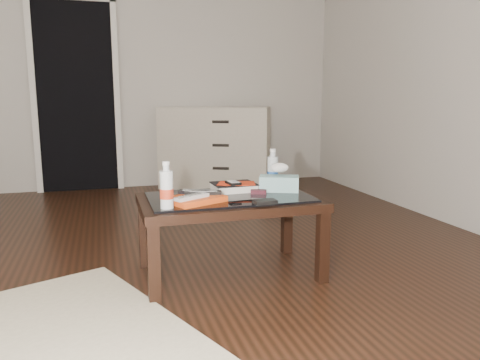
{
  "coord_description": "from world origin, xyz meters",
  "views": [
    {
      "loc": [
        -0.16,
        -2.88,
        1.02
      ],
      "look_at": [
        0.58,
        -0.38,
        0.55
      ],
      "focal_mm": 35.0,
      "sensor_mm": 36.0,
      "label": 1
    }
  ],
  "objects_px": {
    "dresser": "(215,147)",
    "water_bottle_right": "(273,168)",
    "textbook": "(234,187)",
    "tissue_box": "(279,183)",
    "coffee_table": "(229,207)",
    "water_bottle_left": "(167,185)"
  },
  "relations": [
    {
      "from": "dresser",
      "to": "water_bottle_left",
      "type": "bearing_deg",
      "value": -84.05
    },
    {
      "from": "dresser",
      "to": "coffee_table",
      "type": "bearing_deg",
      "value": -77.65
    },
    {
      "from": "dresser",
      "to": "textbook",
      "type": "bearing_deg",
      "value": -76.83
    },
    {
      "from": "water_bottle_left",
      "to": "tissue_box",
      "type": "relative_size",
      "value": 1.03
    },
    {
      "from": "water_bottle_left",
      "to": "coffee_table",
      "type": "bearing_deg",
      "value": 26.66
    },
    {
      "from": "coffee_table",
      "to": "tissue_box",
      "type": "bearing_deg",
      "value": 10.24
    },
    {
      "from": "textbook",
      "to": "water_bottle_right",
      "type": "bearing_deg",
      "value": 6.65
    },
    {
      "from": "textbook",
      "to": "tissue_box",
      "type": "relative_size",
      "value": 1.09
    },
    {
      "from": "dresser",
      "to": "tissue_box",
      "type": "relative_size",
      "value": 5.65
    },
    {
      "from": "textbook",
      "to": "water_bottle_left",
      "type": "xyz_separation_m",
      "value": [
        -0.44,
        -0.33,
        0.1
      ]
    },
    {
      "from": "textbook",
      "to": "water_bottle_left",
      "type": "height_order",
      "value": "water_bottle_left"
    },
    {
      "from": "coffee_table",
      "to": "water_bottle_right",
      "type": "relative_size",
      "value": 4.2
    },
    {
      "from": "textbook",
      "to": "tissue_box",
      "type": "distance_m",
      "value": 0.27
    },
    {
      "from": "coffee_table",
      "to": "dresser",
      "type": "xyz_separation_m",
      "value": [
        0.55,
        2.62,
        0.05
      ]
    },
    {
      "from": "coffee_table",
      "to": "water_bottle_left",
      "type": "relative_size",
      "value": 4.2
    },
    {
      "from": "textbook",
      "to": "water_bottle_right",
      "type": "height_order",
      "value": "water_bottle_right"
    },
    {
      "from": "textbook",
      "to": "water_bottle_right",
      "type": "xyz_separation_m",
      "value": [
        0.26,
        0.04,
        0.1
      ]
    },
    {
      "from": "water_bottle_right",
      "to": "tissue_box",
      "type": "relative_size",
      "value": 1.03
    },
    {
      "from": "coffee_table",
      "to": "textbook",
      "type": "bearing_deg",
      "value": 64.73
    },
    {
      "from": "dresser",
      "to": "water_bottle_right",
      "type": "distance_m",
      "value": 2.45
    },
    {
      "from": "coffee_table",
      "to": "water_bottle_left",
      "type": "bearing_deg",
      "value": -153.34
    },
    {
      "from": "coffee_table",
      "to": "water_bottle_left",
      "type": "height_order",
      "value": "water_bottle_left"
    }
  ]
}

